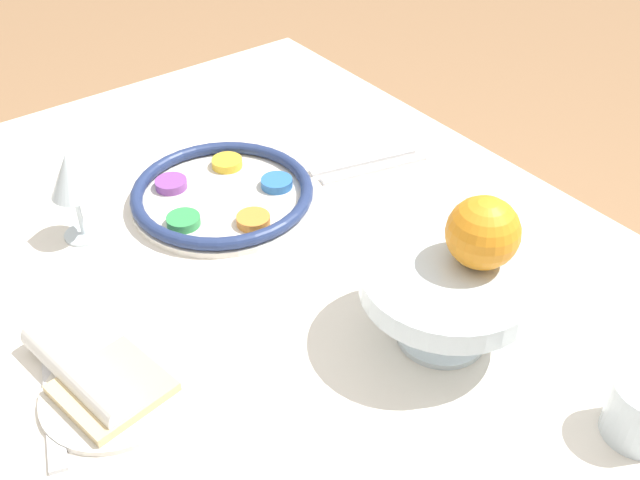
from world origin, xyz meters
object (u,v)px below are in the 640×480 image
at_px(fruit_stand, 448,286).
at_px(bread_plate, 113,391).
at_px(seder_plate, 223,194).
at_px(orange_fruit, 483,233).
at_px(wine_glass, 71,178).
at_px(napkin_roll, 78,369).

relative_size(fruit_stand, bread_plate, 1.26).
xyz_separation_m(seder_plate, fruit_stand, (0.42, 0.07, 0.07)).
xyz_separation_m(seder_plate, orange_fruit, (0.43, 0.11, 0.14)).
bearing_deg(orange_fruit, bread_plate, -112.06).
relative_size(wine_glass, napkin_roll, 0.72).
bearing_deg(orange_fruit, seder_plate, -166.10).
height_order(wine_glass, napkin_roll, wine_glass).
relative_size(seder_plate, napkin_roll, 1.47).
height_order(seder_plate, fruit_stand, fruit_stand).
relative_size(orange_fruit, napkin_roll, 0.45).
distance_m(wine_glass, fruit_stand, 0.55).
xyz_separation_m(fruit_stand, napkin_roll, (-0.20, -0.40, -0.06)).
relative_size(orange_fruit, bread_plate, 0.52).
bearing_deg(fruit_stand, bread_plate, -113.25).
bearing_deg(wine_glass, seder_plate, 76.52).
height_order(wine_glass, bread_plate, wine_glass).
relative_size(wine_glass, orange_fruit, 1.59).
bearing_deg(bread_plate, seder_plate, 130.48).
distance_m(seder_plate, orange_fruit, 0.47).
bearing_deg(bread_plate, napkin_roll, -152.58).
height_order(wine_glass, orange_fruit, orange_fruit).
xyz_separation_m(orange_fruit, napkin_roll, (-0.21, -0.44, -0.13)).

